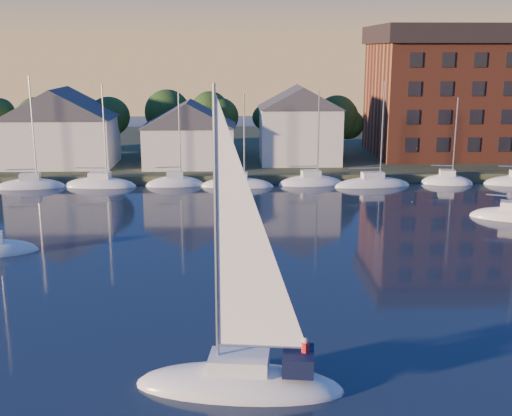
{
  "coord_description": "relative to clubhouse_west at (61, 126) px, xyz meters",
  "views": [
    {
      "loc": [
        -0.7,
        -22.91,
        15.12
      ],
      "look_at": [
        1.0,
        22.0,
        4.05
      ],
      "focal_mm": 45.0,
      "sensor_mm": 36.0,
      "label": 1
    }
  ],
  "objects": [
    {
      "name": "wooden_dock",
      "position": [
        22.0,
        -6.0,
        -5.93
      ],
      "size": [
        120.0,
        3.0,
        1.0
      ],
      "primitive_type": "cube",
      "color": "brown",
      "rests_on": "ground"
    },
    {
      "name": "clubhouse_centre",
      "position": [
        16.0,
        -1.0,
        -0.8
      ],
      "size": [
        11.55,
        8.4,
        8.08
      ],
      "color": "silver",
      "rests_on": "shoreline_land"
    },
    {
      "name": "moored_fleet",
      "position": [
        22.0,
        -9.0,
        -5.83
      ],
      "size": [
        87.5,
        2.4,
        12.05
      ],
      "color": "white",
      "rests_on": "ground"
    },
    {
      "name": "clubhouse_east",
      "position": [
        30.0,
        1.0,
        0.07
      ],
      "size": [
        10.5,
        8.4,
        9.8
      ],
      "color": "silver",
      "rests_on": "shoreline_land"
    },
    {
      "name": "tree_line",
      "position": [
        24.0,
        5.0,
        1.24
      ],
      "size": [
        93.4,
        5.4,
        8.9
      ],
      "color": "#382819",
      "rests_on": "shoreline_land"
    },
    {
      "name": "hero_sailboat",
      "position": [
        21.68,
        -54.25,
        -5.32
      ],
      "size": [
        9.97,
        4.3,
        14.92
      ],
      "rotation": [
        0.0,
        0.0,
        3.02
      ],
      "color": "white",
      "rests_on": "ground"
    },
    {
      "name": "clubhouse_west",
      "position": [
        0.0,
        0.0,
        0.0
      ],
      "size": [
        13.65,
        9.45,
        9.64
      ],
      "color": "silver",
      "rests_on": "shoreline_land"
    },
    {
      "name": "drifting_sailboat_right",
      "position": [
        46.96,
        -24.75,
        -5.84
      ],
      "size": [
        7.73,
        5.25,
        11.67
      ],
      "rotation": [
        0.0,
        0.0,
        -0.42
      ],
      "color": "white",
      "rests_on": "ground"
    },
    {
      "name": "shoreline_land",
      "position": [
        22.0,
        17.0,
        -5.93
      ],
      "size": [
        160.0,
        50.0,
        2.0
      ],
      "primitive_type": "cube",
      "color": "#353C23",
      "rests_on": "ground"
    },
    {
      "name": "condo_block",
      "position": [
        56.0,
        6.95,
        3.86
      ],
      "size": [
        31.0,
        17.0,
        17.4
      ],
      "color": "brown",
      "rests_on": "shoreline_land"
    }
  ]
}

